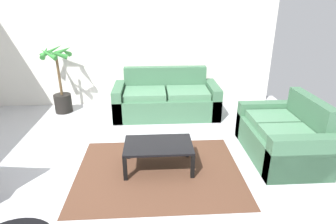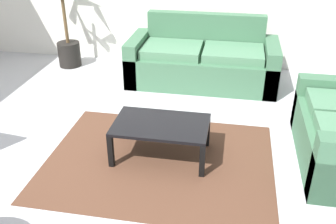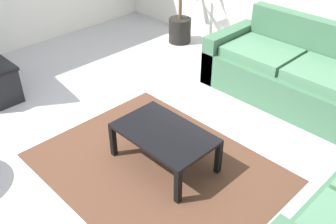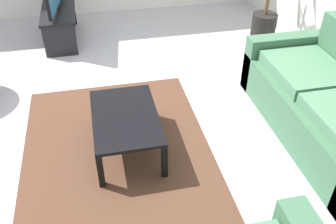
{
  "view_description": "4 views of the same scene",
  "coord_description": "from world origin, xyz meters",
  "px_view_note": "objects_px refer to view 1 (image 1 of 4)",
  "views": [
    {
      "loc": [
        0.39,
        -2.92,
        2.17
      ],
      "look_at": [
        0.61,
        0.69,
        0.7
      ],
      "focal_mm": 29.74,
      "sensor_mm": 36.0,
      "label": 1
    },
    {
      "loc": [
        1.09,
        -2.73,
        2.19
      ],
      "look_at": [
        0.52,
        0.42,
        0.47
      ],
      "focal_mm": 40.6,
      "sensor_mm": 36.0,
      "label": 2
    },
    {
      "loc": [
        2.46,
        -1.56,
        2.44
      ],
      "look_at": [
        0.37,
        0.5,
        0.48
      ],
      "focal_mm": 41.12,
      "sensor_mm": 36.0,
      "label": 3
    },
    {
      "loc": [
        3.05,
        0.2,
        2.31
      ],
      "look_at": [
        0.66,
        0.71,
        0.5
      ],
      "focal_mm": 39.35,
      "sensor_mm": 36.0,
      "label": 4
    }
  ],
  "objects_px": {
    "couch_loveseat": "(282,137)",
    "couch_main": "(166,100)",
    "coffee_table": "(158,147)",
    "potted_palm": "(60,85)"
  },
  "relations": [
    {
      "from": "couch_loveseat",
      "to": "couch_main",
      "type": "bearing_deg",
      "value": 133.64
    },
    {
      "from": "coffee_table",
      "to": "potted_palm",
      "type": "height_order",
      "value": "potted_palm"
    },
    {
      "from": "potted_palm",
      "to": "couch_loveseat",
      "type": "bearing_deg",
      "value": -27.81
    },
    {
      "from": "couch_main",
      "to": "couch_loveseat",
      "type": "bearing_deg",
      "value": -46.36
    },
    {
      "from": "couch_main",
      "to": "couch_loveseat",
      "type": "xyz_separation_m",
      "value": [
        1.61,
        -1.69,
        -0.0
      ]
    },
    {
      "from": "couch_main",
      "to": "couch_loveseat",
      "type": "relative_size",
      "value": 1.43
    },
    {
      "from": "couch_main",
      "to": "couch_loveseat",
      "type": "height_order",
      "value": "same"
    },
    {
      "from": "coffee_table",
      "to": "couch_loveseat",
      "type": "bearing_deg",
      "value": 6.91
    },
    {
      "from": "couch_loveseat",
      "to": "coffee_table",
      "type": "height_order",
      "value": "couch_loveseat"
    },
    {
      "from": "couch_loveseat",
      "to": "coffee_table",
      "type": "relative_size",
      "value": 1.55
    }
  ]
}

